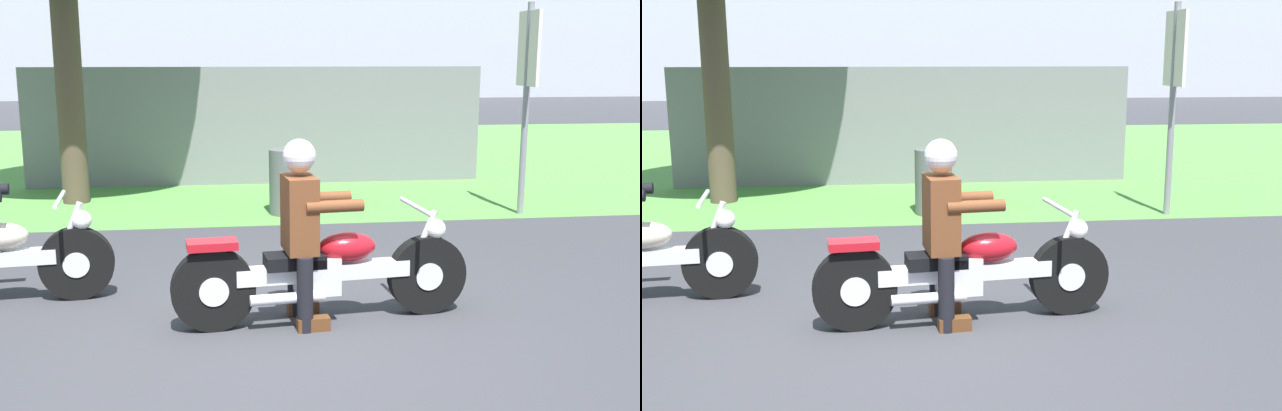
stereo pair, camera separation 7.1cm
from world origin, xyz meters
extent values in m
plane|color=#38383D|center=(0.00, 0.00, 0.00)|extent=(120.00, 120.00, 0.00)
cube|color=#549342|center=(0.00, 9.74, 0.00)|extent=(60.00, 12.00, 0.01)
cylinder|color=black|center=(1.24, 0.59, 0.31)|extent=(0.62, 0.18, 0.61)
cylinder|color=silver|center=(1.24, 0.59, 0.31)|extent=(0.23, 0.16, 0.21)
cylinder|color=black|center=(-0.39, 0.42, 0.31)|extent=(0.62, 0.18, 0.61)
cylinder|color=silver|center=(-0.39, 0.42, 0.31)|extent=(0.23, 0.16, 0.21)
cube|color=silver|center=(0.43, 0.50, 0.39)|extent=(1.32, 0.27, 0.12)
cube|color=silver|center=(0.38, 0.50, 0.37)|extent=(0.34, 0.27, 0.28)
ellipsoid|color=#B2141E|center=(0.61, 0.52, 0.57)|extent=(0.46, 0.28, 0.22)
cube|color=black|center=(0.21, 0.48, 0.49)|extent=(0.46, 0.28, 0.10)
cube|color=#B2141E|center=(-0.39, 0.42, 0.64)|extent=(0.38, 0.24, 0.06)
cylinder|color=silver|center=(1.19, 0.58, 0.56)|extent=(0.26, 0.08, 0.53)
cylinder|color=silver|center=(1.14, 0.58, 0.85)|extent=(0.10, 0.66, 0.04)
sphere|color=white|center=(1.30, 0.59, 0.67)|extent=(0.16, 0.16, 0.16)
cylinder|color=silver|center=(0.14, 0.33, 0.25)|extent=(0.56, 0.14, 0.08)
cylinder|color=black|center=(0.23, 0.66, 0.28)|extent=(0.12, 0.12, 0.56)
cube|color=#593319|center=(0.29, 0.67, 0.05)|extent=(0.25, 0.12, 0.10)
cylinder|color=black|center=(0.27, 0.31, 0.28)|extent=(0.12, 0.12, 0.56)
cube|color=#593319|center=(0.33, 0.31, 0.05)|extent=(0.25, 0.12, 0.10)
cube|color=brown|center=(0.25, 0.49, 0.84)|extent=(0.26, 0.40, 0.56)
cylinder|color=brown|center=(0.45, 0.68, 0.92)|extent=(0.43, 0.13, 0.09)
cylinder|color=brown|center=(0.48, 0.34, 0.92)|extent=(0.43, 0.13, 0.09)
sphere|color=#D8A884|center=(0.25, 0.49, 1.24)|extent=(0.20, 0.20, 0.20)
sphere|color=silver|center=(0.25, 0.49, 1.27)|extent=(0.24, 0.24, 0.24)
cylinder|color=black|center=(-1.51, 1.29, 0.30)|extent=(0.61, 0.18, 0.60)
cylinder|color=silver|center=(-1.51, 1.29, 0.30)|extent=(0.22, 0.16, 0.21)
ellipsoid|color=beige|center=(-2.08, 1.23, 0.56)|extent=(0.46, 0.28, 0.22)
cylinder|color=silver|center=(-1.56, 1.29, 0.55)|extent=(0.26, 0.08, 0.53)
cylinder|color=silver|center=(-1.61, 1.28, 0.84)|extent=(0.10, 0.66, 0.04)
sphere|color=white|center=(-1.45, 1.30, 0.66)|extent=(0.16, 0.16, 0.16)
cylinder|color=brown|center=(-2.29, 5.49, 1.47)|extent=(0.35, 0.35, 2.95)
cylinder|color=#595E5B|center=(0.50, 4.38, 0.41)|extent=(0.46, 0.46, 0.82)
cylinder|color=gray|center=(3.41, 4.00, 1.30)|extent=(0.08, 0.08, 2.60)
cube|color=silver|center=(3.41, 4.00, 2.05)|extent=(0.04, 0.60, 0.90)
cube|color=slate|center=(0.25, 6.66, 0.90)|extent=(7.00, 0.06, 1.80)
camera|label=1|loc=(-0.29, -4.78, 1.97)|focal=41.66mm
camera|label=2|loc=(-0.22, -4.79, 1.97)|focal=41.66mm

